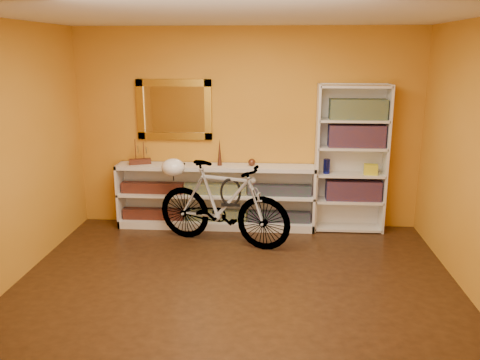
# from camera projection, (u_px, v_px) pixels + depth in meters

# --- Properties ---
(floor) EXTENTS (4.50, 4.00, 0.01)m
(floor) POSITION_uv_depth(u_px,v_px,m) (235.00, 291.00, 4.89)
(floor) COLOR black
(floor) RESTS_ON ground
(ceiling) EXTENTS (4.50, 4.00, 0.01)m
(ceiling) POSITION_uv_depth(u_px,v_px,m) (234.00, 13.00, 4.23)
(ceiling) COLOR silver
(ceiling) RESTS_ON ground
(back_wall) EXTENTS (4.50, 0.01, 2.60)m
(back_wall) POSITION_uv_depth(u_px,v_px,m) (247.00, 129.00, 6.49)
(back_wall) COLOR orange
(back_wall) RESTS_ON ground
(gilt_mirror) EXTENTS (0.98, 0.06, 0.78)m
(gilt_mirror) POSITION_uv_depth(u_px,v_px,m) (174.00, 110.00, 6.45)
(gilt_mirror) COLOR olive
(gilt_mirror) RESTS_ON back_wall
(wall_socket) EXTENTS (0.09, 0.02, 0.09)m
(wall_socket) POSITION_uv_depth(u_px,v_px,m) (313.00, 207.00, 6.68)
(wall_socket) COLOR silver
(wall_socket) RESTS_ON back_wall
(console_unit) EXTENTS (2.60, 0.35, 0.85)m
(console_unit) POSITION_uv_depth(u_px,v_px,m) (216.00, 197.00, 6.56)
(console_unit) COLOR silver
(console_unit) RESTS_ON floor
(cd_row_lower) EXTENTS (2.50, 0.13, 0.14)m
(cd_row_lower) POSITION_uv_depth(u_px,v_px,m) (216.00, 215.00, 6.60)
(cd_row_lower) COLOR black
(cd_row_lower) RESTS_ON console_unit
(cd_row_upper) EXTENTS (2.50, 0.13, 0.14)m
(cd_row_upper) POSITION_uv_depth(u_px,v_px,m) (215.00, 189.00, 6.51)
(cd_row_upper) COLOR navy
(cd_row_upper) RESTS_ON console_unit
(model_ship) EXTENTS (0.30, 0.20, 0.33)m
(model_ship) POSITION_uv_depth(u_px,v_px,m) (140.00, 152.00, 6.47)
(model_ship) COLOR #441D13
(model_ship) RESTS_ON console_unit
(toy_car) EXTENTS (0.00, 0.00, 0.00)m
(toy_car) POSITION_uv_depth(u_px,v_px,m) (181.00, 165.00, 6.48)
(toy_car) COLOR black
(toy_car) RESTS_ON console_unit
(bronze_ornament) EXTENTS (0.06, 0.06, 0.35)m
(bronze_ornament) POSITION_uv_depth(u_px,v_px,m) (220.00, 152.00, 6.40)
(bronze_ornament) COLOR #552C1D
(bronze_ornament) RESTS_ON console_unit
(decorative_orb) EXTENTS (0.09, 0.09, 0.09)m
(decorative_orb) POSITION_uv_depth(u_px,v_px,m) (252.00, 162.00, 6.40)
(decorative_orb) COLOR #552C1D
(decorative_orb) RESTS_ON console_unit
(bookcase) EXTENTS (0.90, 0.30, 1.90)m
(bookcase) POSITION_uv_depth(u_px,v_px,m) (351.00, 159.00, 6.33)
(bookcase) COLOR silver
(bookcase) RESTS_ON floor
(book_row_a) EXTENTS (0.70, 0.22, 0.26)m
(book_row_a) POSITION_uv_depth(u_px,v_px,m) (353.00, 190.00, 6.43)
(book_row_a) COLOR maroon
(book_row_a) RESTS_ON bookcase
(book_row_b) EXTENTS (0.70, 0.22, 0.28)m
(book_row_b) POSITION_uv_depth(u_px,v_px,m) (356.00, 136.00, 6.25)
(book_row_b) COLOR maroon
(book_row_b) RESTS_ON bookcase
(book_row_c) EXTENTS (0.70, 0.22, 0.25)m
(book_row_c) POSITION_uv_depth(u_px,v_px,m) (358.00, 109.00, 6.16)
(book_row_c) COLOR navy
(book_row_c) RESTS_ON bookcase
(travel_mug) EXTENTS (0.08, 0.08, 0.19)m
(travel_mug) POSITION_uv_depth(u_px,v_px,m) (327.00, 166.00, 6.35)
(travel_mug) COLOR navy
(travel_mug) RESTS_ON bookcase
(red_tin) EXTENTS (0.18, 0.18, 0.20)m
(red_tin) POSITION_uv_depth(u_px,v_px,m) (337.00, 111.00, 6.21)
(red_tin) COLOR maroon
(red_tin) RESTS_ON bookcase
(yellow_bag) EXTENTS (0.18, 0.13, 0.13)m
(yellow_bag) POSITION_uv_depth(u_px,v_px,m) (371.00, 169.00, 6.30)
(yellow_bag) COLOR yellow
(yellow_bag) RESTS_ON bookcase
(bicycle) EXTENTS (0.96, 1.80, 1.03)m
(bicycle) POSITION_uv_depth(u_px,v_px,m) (223.00, 204.00, 5.96)
(bicycle) COLOR silver
(bicycle) RESTS_ON floor
(helmet) EXTENTS (0.29, 0.27, 0.22)m
(helmet) POSITION_uv_depth(u_px,v_px,m) (173.00, 167.00, 6.11)
(helmet) COLOR white
(helmet) RESTS_ON bicycle
(u_lock) EXTENTS (0.25, 0.03, 0.25)m
(u_lock) POSITION_uv_depth(u_px,v_px,m) (231.00, 192.00, 5.89)
(u_lock) COLOR black
(u_lock) RESTS_ON bicycle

